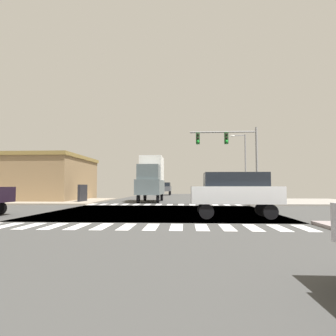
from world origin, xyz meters
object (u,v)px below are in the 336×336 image
(traffic_signal_mast, at_px, (231,148))
(suv_queued_2, at_px, (235,191))
(street_lamp, at_px, (243,161))
(suv_crossing_1, at_px, (166,188))
(box_truck_trailing_1, at_px, (151,178))
(bank_building, at_px, (30,178))

(traffic_signal_mast, bearing_deg, suv_queued_2, -97.77)
(street_lamp, bearing_deg, suv_crossing_1, 114.26)
(box_truck_trailing_1, bearing_deg, street_lamp, -170.17)
(suv_crossing_1, distance_m, suv_queued_2, 40.39)
(suv_crossing_1, bearing_deg, box_truck_trailing_1, 90.00)
(suv_queued_2, relative_size, box_truck_trailing_1, 0.64)
(suv_crossing_1, height_order, box_truck_trailing_1, box_truck_trailing_1)
(bank_building, distance_m, suv_crossing_1, 26.35)
(suv_crossing_1, bearing_deg, street_lamp, 114.26)
(street_lamp, xyz_separation_m, suv_queued_2, (-3.85, -17.58, -3.08))
(traffic_signal_mast, xyz_separation_m, box_truck_trailing_1, (-7.64, 5.43, -2.43))
(street_lamp, bearing_deg, suv_queued_2, -102.34)
(suv_crossing_1, relative_size, box_truck_trailing_1, 0.64)
(box_truck_trailing_1, bearing_deg, traffic_signal_mast, 144.60)
(suv_queued_2, bearing_deg, street_lamp, -12.34)
(suv_crossing_1, bearing_deg, bank_building, 56.59)
(traffic_signal_mast, height_order, box_truck_trailing_1, traffic_signal_mast)
(bank_building, distance_m, suv_queued_2, 27.43)
(bank_building, height_order, suv_crossing_1, bank_building)
(traffic_signal_mast, relative_size, suv_queued_2, 1.48)
(traffic_signal_mast, xyz_separation_m, street_lamp, (2.43, 7.17, -0.52))
(traffic_signal_mast, relative_size, box_truck_trailing_1, 0.94)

